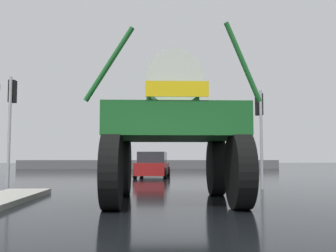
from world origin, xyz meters
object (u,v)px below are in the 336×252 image
object	(u,v)px
sedan_ahead	(153,165)
traffic_signal_near_right	(260,117)
oversize_sprayer	(173,128)
traffic_signal_near_left	(11,107)

from	to	relation	value
sedan_ahead	traffic_signal_near_right	bearing A→B (deg)	-148.15
oversize_sprayer	traffic_signal_near_right	size ratio (longest dim) A/B	1.42
oversize_sprayer	sedan_ahead	world-z (taller)	oversize_sprayer
traffic_signal_near_left	oversize_sprayer	bearing A→B (deg)	-35.11
oversize_sprayer	traffic_signal_near_left	size ratio (longest dim) A/B	1.27
sedan_ahead	traffic_signal_near_left	distance (m)	10.51
oversize_sprayer	traffic_signal_near_right	world-z (taller)	oversize_sprayer
oversize_sprayer	traffic_signal_near_right	xyz separation A→B (m)	(3.64, 4.06, 0.74)
traffic_signal_near_left	sedan_ahead	bearing A→B (deg)	58.08
oversize_sprayer	traffic_signal_near_left	xyz separation A→B (m)	(-5.77, 4.05, 1.05)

